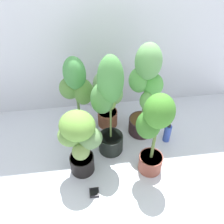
{
  "coord_description": "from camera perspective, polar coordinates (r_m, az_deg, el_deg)",
  "views": [
    {
      "loc": [
        -0.2,
        -1.36,
        1.81
      ],
      "look_at": [
        0.01,
        0.19,
        0.43
      ],
      "focal_mm": 37.84,
      "sensor_mm": 36.0,
      "label": 1
    }
  ],
  "objects": [
    {
      "name": "nutrient_bottle",
      "position": [
        2.43,
        13.2,
        -4.98
      ],
      "size": [
        0.07,
        0.07,
        0.21
      ],
      "color": "blue",
      "rests_on": "ground"
    },
    {
      "name": "mylar_back_wall",
      "position": [
        2.37,
        -2.48,
        21.25
      ],
      "size": [
        3.2,
        0.01,
        2.0
      ],
      "primitive_type": "cube",
      "color": "silver",
      "rests_on": "ground"
    },
    {
      "name": "potted_plant_back_left",
      "position": [
        2.18,
        -8.42,
        4.2
      ],
      "size": [
        0.36,
        0.29,
        0.89
      ],
      "color": "slate",
      "rests_on": "ground"
    },
    {
      "name": "potted_plant_back_right",
      "position": [
        2.18,
        8.04,
        5.47
      ],
      "size": [
        0.37,
        0.32,
        1.0
      ],
      "color": "#301F23",
      "rests_on": "ground"
    },
    {
      "name": "ground_plane",
      "position": [
        2.28,
        0.49,
        -11.49
      ],
      "size": [
        8.0,
        8.0,
        0.0
      ],
      "primitive_type": "plane",
      "color": "silver",
      "rests_on": "ground"
    },
    {
      "name": "potted_plant_center",
      "position": [
        1.96,
        -0.87,
        1.88
      ],
      "size": [
        0.34,
        0.29,
        1.02
      ],
      "color": "black",
      "rests_on": "ground"
    },
    {
      "name": "potted_plant_front_right",
      "position": [
        1.87,
        10.06,
        -4.12
      ],
      "size": [
        0.33,
        0.33,
        0.83
      ],
      "color": "#974E3F",
      "rests_on": "ground"
    },
    {
      "name": "potted_plant_back_center",
      "position": [
        2.34,
        -1.27,
        4.0
      ],
      "size": [
        0.33,
        0.33,
        0.66
      ],
      "color": "brown",
      "rests_on": "ground"
    },
    {
      "name": "hygrometer_box",
      "position": [
        2.08,
        -4.29,
        -18.82
      ],
      "size": [
        0.08,
        0.08,
        0.03
      ],
      "rotation": [
        0.0,
        0.0,
        3.14
      ],
      "color": "black",
      "rests_on": "ground"
    },
    {
      "name": "potted_plant_front_left",
      "position": [
        1.91,
        -7.86,
        -6.53
      ],
      "size": [
        0.38,
        0.34,
        0.67
      ],
      "color": "black",
      "rests_on": "ground"
    }
  ]
}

